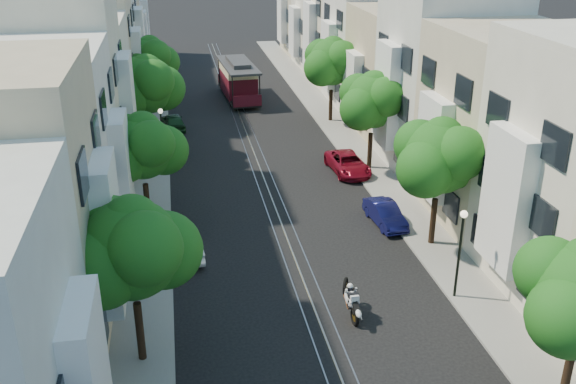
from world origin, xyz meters
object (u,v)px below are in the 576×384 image
tree_w_b (143,149)px  lamp_west (162,130)px  parked_car_e_far (348,163)px  tree_e_d (333,63)px  tree_w_d (150,60)px  cable_car (238,78)px  tree_e_c (373,102)px  tree_w_c (147,86)px  parked_car_w_mid (186,244)px  parked_car_e_mid (385,214)px  parked_car_w_far (173,122)px  tree_e_b (441,159)px  sportbike_rider (351,299)px  lamp_east (461,241)px  tree_w_a (133,251)px

tree_w_b → lamp_west: bearing=84.0°
parked_car_e_far → tree_e_d: bearing=77.3°
tree_w_d → cable_car: (7.64, 3.33, -2.62)m
tree_e_c → parked_car_e_far: tree_e_c is taller
tree_w_c → parked_car_w_mid: tree_w_c is taller
parked_car_e_mid → parked_car_w_far: bearing=114.8°
parked_car_w_mid → tree_w_d: bearing=-93.1°
parked_car_e_mid → parked_car_w_mid: bearing=-176.9°
tree_e_b → parked_car_e_mid: bearing=121.2°
tree_w_c → parked_car_w_far: tree_w_c is taller
sportbike_rider → parked_car_w_far: bearing=101.4°
tree_e_b → cable_car: tree_e_b is taller
tree_e_b → lamp_east: bearing=-100.9°
lamp_east → parked_car_w_mid: size_ratio=1.09×
sportbike_rider → parked_car_e_far: (4.22, 16.14, -0.22)m
parked_car_w_far → parked_car_w_mid: bearing=82.9°
tree_e_c → parked_car_w_far: bearing=139.5°
tree_w_c → lamp_east: (13.44, -20.98, -2.22)m
parked_car_w_far → tree_w_c: bearing=67.7°
tree_w_d → lamp_west: tree_w_d is taller
tree_w_c → parked_car_e_mid: 18.92m
tree_w_b → sportbike_rider: bearing=-51.0°
tree_w_a → parked_car_w_far: (1.54, 28.99, -4.07)m
tree_w_a → tree_w_c: size_ratio=0.94×
parked_car_e_far → parked_car_w_mid: size_ratio=1.20×
tree_e_b → lamp_east: 5.41m
cable_car → parked_car_e_mid: 28.09m
tree_e_d → parked_car_w_far: 13.53m
parked_car_e_mid → tree_w_d: bearing=112.3°
sportbike_rider → parked_car_e_far: 16.68m
tree_e_c → tree_w_c: (-14.40, 5.00, 0.47)m
tree_w_c → cable_car: (7.64, 14.33, -3.09)m
lamp_east → sportbike_rider: size_ratio=1.93×
parked_car_e_mid → parked_car_e_far: (0.00, 7.87, 0.03)m
tree_w_c → tree_e_b: bearing=-48.0°
tree_w_a → parked_car_e_far: bearing=54.1°
tree_w_b → parked_car_e_far: bearing=23.8°
tree_w_b → tree_w_c: size_ratio=0.88×
parked_car_w_mid → parked_car_e_far: bearing=-146.1°
parked_car_w_far → sportbike_rider: bearing=96.3°
tree_w_b → cable_car: (7.64, 25.33, -2.42)m
sportbike_rider → parked_car_w_mid: sportbike_rider is taller
tree_e_b → lamp_east: (-0.96, -4.98, -1.89)m
tree_w_b → tree_w_d: tree_w_d is taller
lamp_west → parked_car_w_far: bearing=85.5°
tree_e_b → cable_car: bearing=102.6°
tree_e_b → tree_w_c: 21.53m
parked_car_w_far → parked_car_e_mid: bearing=112.3°
tree_e_b → parked_car_w_mid: tree_e_b is taller
lamp_west → lamp_east: bearing=-55.0°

